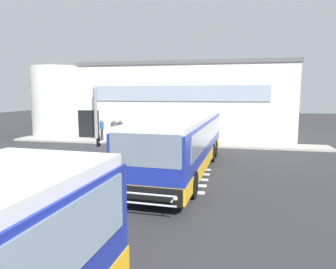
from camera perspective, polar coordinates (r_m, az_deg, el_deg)
name	(u,v)px	position (r m, az deg, el deg)	size (l,w,h in m)	color
ground_plane	(143,157)	(18.24, -4.71, -4.22)	(80.00, 90.00, 0.02)	#2B2B2D
bay_paint_stripes	(160,177)	(13.80, -1.61, -8.08)	(4.40, 3.96, 0.01)	silver
terminal_building	(170,100)	(29.29, 0.35, 6.54)	(21.70, 13.80, 6.31)	silver
boarding_curb	(161,143)	(22.79, -1.33, -1.57)	(23.90, 2.00, 0.15)	#9E9B93
entry_support_column	(96,114)	(24.94, -13.56, 3.79)	(0.28, 0.28, 3.97)	slate
bus_main_foreground	(182,144)	(14.66, 2.72, -1.81)	(3.62, 11.74, 2.70)	navy
passenger_near_column	(102,128)	(24.09, -12.44, 1.17)	(0.42, 0.46, 1.68)	#2D2D33
passenger_by_doorway	(114,128)	(23.83, -10.15, 1.16)	(0.46, 0.43, 1.68)	#2D2D33
passenger_at_curb_edge	(120,129)	(23.53, -9.00, 1.10)	(0.49, 0.40, 1.68)	#2D2D33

